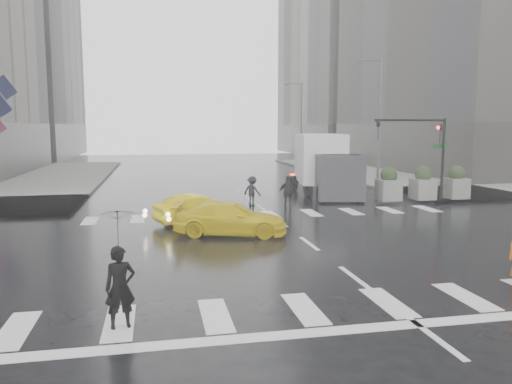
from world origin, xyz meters
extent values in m
plane|color=black|center=(0.00, 0.00, 0.00)|extent=(120.00, 120.00, 0.00)
cube|color=slate|center=(19.50, 17.50, 0.07)|extent=(35.00, 35.00, 0.15)
cube|color=#302E2B|center=(29.00, 27.00, 2.20)|extent=(26.05, 26.05, 4.40)
cube|color=gray|center=(29.00, 56.00, 18.00)|extent=(26.00, 26.00, 36.00)
cube|color=#302E2B|center=(29.00, 56.00, 2.20)|extent=(26.05, 26.05, 4.40)
cylinder|color=black|center=(10.00, 8.00, 2.25)|extent=(0.16, 0.16, 4.50)
cylinder|color=black|center=(8.00, 8.00, 4.40)|extent=(4.00, 0.12, 0.12)
imported|color=black|center=(9.75, 8.00, 3.70)|extent=(0.16, 0.20, 1.00)
imported|color=black|center=(6.20, 8.00, 3.90)|extent=(0.16, 0.20, 1.00)
sphere|color=#FF190C|center=(9.65, 8.00, 4.00)|extent=(0.20, 0.20, 0.20)
cube|color=#0C551E|center=(10.00, 8.30, 3.00)|extent=(0.90, 0.03, 0.22)
cylinder|color=#59595B|center=(11.00, 18.00, 4.50)|extent=(0.20, 0.20, 9.00)
cylinder|color=#59595B|center=(10.10, 18.00, 8.80)|extent=(1.80, 0.12, 0.12)
cube|color=#59595B|center=(9.20, 18.00, 8.70)|extent=(0.50, 0.22, 0.15)
cylinder|color=#59595B|center=(11.00, 38.00, 4.50)|extent=(0.20, 0.20, 9.00)
cylinder|color=#59595B|center=(10.10, 38.00, 8.80)|extent=(1.80, 0.12, 0.12)
cube|color=#59595B|center=(9.20, 38.00, 8.70)|extent=(0.50, 0.22, 0.15)
cube|color=slate|center=(7.00, 8.20, 0.70)|extent=(1.10, 1.10, 1.10)
sphere|color=#223316|center=(7.00, 8.20, 1.50)|extent=(0.90, 0.90, 0.90)
cube|color=slate|center=(9.00, 8.20, 0.70)|extent=(1.10, 1.10, 1.10)
sphere|color=#223316|center=(9.00, 8.20, 1.50)|extent=(0.90, 0.90, 0.90)
cube|color=slate|center=(11.00, 8.20, 0.70)|extent=(1.10, 1.10, 1.10)
sphere|color=#223316|center=(11.00, 8.20, 1.50)|extent=(0.90, 0.90, 0.90)
cube|color=#10133A|center=(-14.80, 20.00, 6.65)|extent=(1.54, 0.02, 1.66)
imported|color=black|center=(-5.94, -6.27, 0.84)|extent=(0.68, 0.52, 1.67)
imported|color=black|center=(-5.94, -6.27, 1.99)|extent=(1.15, 1.17, 0.88)
imported|color=black|center=(1.16, 7.12, 0.83)|extent=(1.12, 0.91, 1.66)
imported|color=black|center=(-0.31, 8.73, 0.76)|extent=(1.10, 1.05, 1.52)
imported|color=yellow|center=(-3.42, 4.47, 0.61)|extent=(3.92, 2.46, 1.22)
imported|color=yellow|center=(-2.47, 2.00, 0.62)|extent=(4.08, 2.68, 1.23)
cube|color=white|center=(4.62, 12.60, 2.18)|extent=(2.55, 4.89, 2.87)
cube|color=#2E2E34|center=(4.62, 9.20, 1.33)|extent=(2.44, 1.91, 2.44)
cube|color=black|center=(4.62, 9.20, 2.07)|extent=(2.12, 0.96, 0.96)
cylinder|color=black|center=(3.51, 8.99, 0.48)|extent=(0.30, 0.96, 0.96)
cylinder|color=black|center=(5.74, 8.99, 0.48)|extent=(0.30, 0.96, 0.96)
cylinder|color=black|center=(3.51, 11.33, 0.48)|extent=(0.30, 0.96, 0.96)
cylinder|color=black|center=(5.74, 11.33, 0.48)|extent=(0.30, 0.96, 0.96)
cylinder|color=black|center=(3.51, 14.30, 0.48)|extent=(0.30, 0.96, 0.96)
cylinder|color=black|center=(5.74, 14.30, 0.48)|extent=(0.30, 0.96, 0.96)
camera|label=1|loc=(-5.20, -16.26, 4.01)|focal=35.00mm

